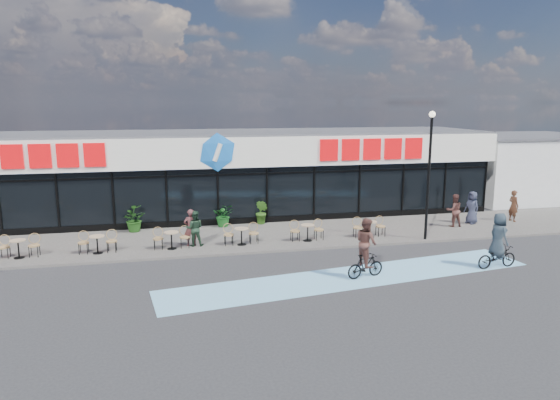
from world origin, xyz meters
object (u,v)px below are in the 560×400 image
(lamp_post, at_px, (429,165))
(potted_plant_left, at_px, (133,219))
(patron_left, at_px, (191,228))
(potted_plant_mid, at_px, (224,215))
(potted_plant_right, at_px, (262,212))
(patron_right, at_px, (195,228))
(cyclist_a, at_px, (366,251))
(pedestrian_a, at_px, (472,207))
(pedestrian_c, at_px, (454,210))
(cyclist_b, at_px, (498,247))
(pedestrian_b, at_px, (513,206))

(lamp_post, height_order, potted_plant_left, lamp_post)
(patron_left, bearing_deg, potted_plant_mid, -128.41)
(potted_plant_mid, relative_size, patron_left, 0.71)
(lamp_post, distance_m, potted_plant_right, 8.47)
(patron_left, height_order, patron_right, patron_left)
(potted_plant_right, height_order, patron_right, patron_right)
(lamp_post, distance_m, cyclist_a, 6.44)
(lamp_post, xyz_separation_m, potted_plant_mid, (-8.66, 4.32, -2.79))
(potted_plant_mid, height_order, pedestrian_a, pedestrian_a)
(potted_plant_right, xyz_separation_m, pedestrian_a, (10.49, -2.11, 0.21))
(patron_right, height_order, cyclist_a, cyclist_a)
(lamp_post, bearing_deg, pedestrian_c, 36.58)
(cyclist_b, bearing_deg, patron_right, 155.18)
(potted_plant_right, height_order, patron_left, patron_left)
(pedestrian_a, relative_size, pedestrian_c, 1.02)
(patron_right, relative_size, cyclist_a, 0.70)
(potted_plant_right, height_order, pedestrian_a, pedestrian_a)
(pedestrian_b, distance_m, cyclist_a, 12.30)
(pedestrian_c, distance_m, cyclist_b, 6.11)
(cyclist_a, bearing_deg, cyclist_b, -0.37)
(patron_right, xyz_separation_m, cyclist_b, (11.05, -5.11, -0.04))
(lamp_post, bearing_deg, patron_left, 173.55)
(patron_right, bearing_deg, pedestrian_b, -169.05)
(pedestrian_a, bearing_deg, potted_plant_right, -119.71)
(patron_right, bearing_deg, cyclist_a, 145.74)
(patron_right, distance_m, pedestrian_a, 14.06)
(cyclist_b, bearing_deg, cyclist_a, 179.63)
(potted_plant_left, height_order, cyclist_a, cyclist_a)
(potted_plant_right, height_order, cyclist_a, cyclist_a)
(pedestrian_b, xyz_separation_m, cyclist_a, (-10.63, -6.19, 0.09))
(lamp_post, distance_m, pedestrian_c, 4.05)
(potted_plant_mid, relative_size, cyclist_b, 0.53)
(potted_plant_mid, relative_size, cyclist_a, 0.52)
(patron_right, xyz_separation_m, pedestrian_a, (14.01, 1.13, 0.06))
(lamp_post, relative_size, potted_plant_right, 4.60)
(potted_plant_left, xyz_separation_m, patron_left, (2.61, -3.03, 0.20))
(potted_plant_mid, xyz_separation_m, pedestrian_c, (11.19, -2.44, 0.25))
(patron_left, height_order, pedestrian_c, pedestrian_c)
(potted_plant_right, distance_m, pedestrian_a, 10.71)
(pedestrian_a, relative_size, pedestrian_b, 1.02)
(potted_plant_left, relative_size, pedestrian_c, 0.74)
(cyclist_a, bearing_deg, potted_plant_right, 105.19)
(patron_right, height_order, pedestrian_b, pedestrian_b)
(patron_left, distance_m, cyclist_b, 12.34)
(potted_plant_right, relative_size, pedestrian_a, 0.75)
(potted_plant_right, xyz_separation_m, pedestrian_b, (12.89, -2.13, 0.19))
(patron_right, relative_size, cyclist_b, 0.73)
(potted_plant_right, distance_m, patron_left, 4.88)
(potted_plant_left, distance_m, pedestrian_b, 19.28)
(patron_right, xyz_separation_m, pedestrian_b, (16.40, 1.12, 0.04))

